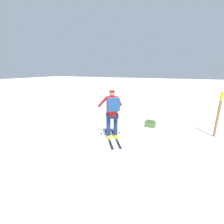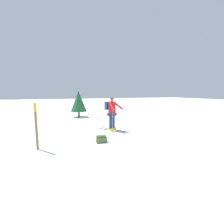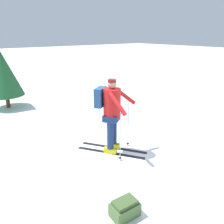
{
  "view_description": "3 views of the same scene",
  "coord_description": "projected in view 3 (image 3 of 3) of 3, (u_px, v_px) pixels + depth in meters",
  "views": [
    {
      "loc": [
        -4.86,
        -2.16,
        2.4
      ],
      "look_at": [
        -0.3,
        -0.18,
        0.98
      ],
      "focal_mm": 24.0,
      "sensor_mm": 36.0,
      "label": 1
    },
    {
      "loc": [
        7.06,
        -2.84,
        2.03
      ],
      "look_at": [
        -0.3,
        -0.18,
        0.98
      ],
      "focal_mm": 24.0,
      "sensor_mm": 36.0,
      "label": 2
    },
    {
      "loc": [
        3.32,
        -3.02,
        2.67
      ],
      "look_at": [
        -0.3,
        -0.18,
        0.98
      ],
      "focal_mm": 35.0,
      "sensor_mm": 36.0,
      "label": 3
    }
  ],
  "objects": [
    {
      "name": "pine_tree",
      "position": [
        3.0,
        73.0,
        7.83
      ],
      "size": [
        1.28,
        1.28,
        2.13
      ],
      "color": "#4C331E",
      "rests_on": "ground_plane"
    },
    {
      "name": "skier",
      "position": [
        111.0,
        110.0,
        4.9
      ],
      "size": [
        1.55,
        1.22,
        1.73
      ],
      "color": "black",
      "rests_on": "ground_plane"
    },
    {
      "name": "dropped_backpack",
      "position": [
        125.0,
        209.0,
        3.33
      ],
      "size": [
        0.32,
        0.45,
        0.28
      ],
      "color": "#4C6B38",
      "rests_on": "ground_plane"
    },
    {
      "name": "ground_plane",
      "position": [
        126.0,
        153.0,
        5.12
      ],
      "size": [
        80.0,
        80.0,
        0.0
      ],
      "primitive_type": "plane",
      "color": "white"
    }
  ]
}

